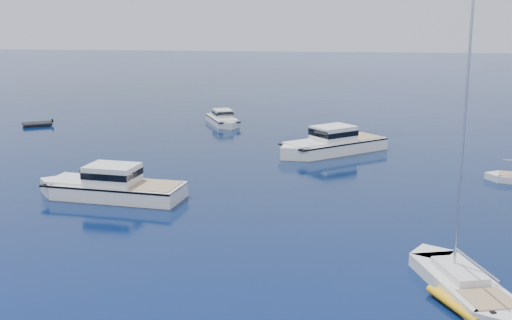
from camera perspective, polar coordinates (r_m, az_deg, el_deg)
The scene contains 6 objects.
motor_cruiser_centre at distance 50.67m, azimuth -12.50°, elevation -3.18°, with size 3.76×12.28×3.22m, color white, non-canonical shape.
motor_cruiser_distant at distance 65.31m, azimuth 6.51°, elevation 0.64°, with size 3.94×12.86×3.38m, color white, non-canonical shape.
motor_cruiser_horizon at distance 81.33m, azimuth -2.87°, elevation 3.13°, with size 2.69×8.78×2.30m, color silver, non-canonical shape.
sailboat_mid_r at distance 35.16m, azimuth 17.46°, elevation -10.76°, with size 2.72×10.45×15.36m, color silver, non-canonical shape.
tender_yellow at distance 33.31m, azimuth 17.64°, elevation -12.14°, with size 2.17×4.03×0.95m, color #F0AE0E, non-canonical shape.
tender_grey_far at distance 84.23m, azimuth -18.43°, elevation 2.82°, with size 1.97×3.59×0.95m, color black, non-canonical shape.
Camera 1 is at (5.06, -25.36, 13.74)m, focal length 46.13 mm.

